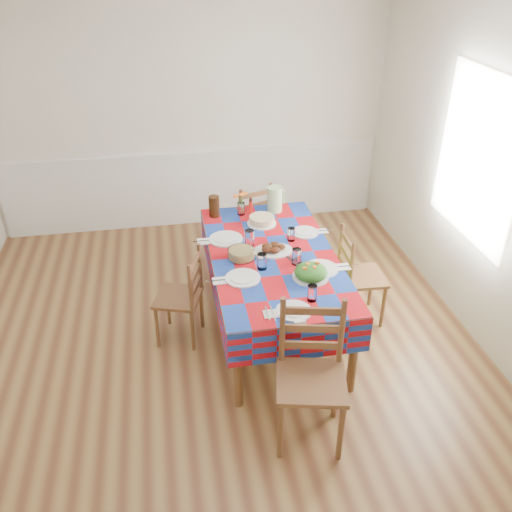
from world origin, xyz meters
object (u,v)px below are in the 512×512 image
at_px(green_pitcher, 275,199).
at_px(chair_near, 311,376).
at_px(dining_table, 273,263).
at_px(chair_right, 358,277).
at_px(chair_left, 183,297).
at_px(chair_far, 250,222).
at_px(meat_platter, 273,249).
at_px(tea_pitcher, 214,206).

relative_size(green_pitcher, chair_near, 0.24).
xyz_separation_m(dining_table, chair_right, (0.78, 0.00, -0.23)).
xyz_separation_m(dining_table, chair_left, (-0.79, -0.01, -0.25)).
distance_m(chair_near, chair_far, 2.47).
xyz_separation_m(meat_platter, chair_left, (-0.79, -0.06, -0.36)).
bearing_deg(chair_far, green_pitcher, 94.97).
bearing_deg(chair_left, chair_right, 108.97).
relative_size(dining_table, chair_far, 2.16).
xyz_separation_m(chair_far, chair_right, (0.77, -1.24, 0.00)).
bearing_deg(meat_platter, chair_left, -175.67).
bearing_deg(meat_platter, green_pitcher, 77.03).
bearing_deg(tea_pitcher, chair_far, 45.36).
bearing_deg(chair_near, chair_right, 70.26).
relative_size(meat_platter, green_pitcher, 1.39).
distance_m(dining_table, tea_pitcher, 0.93).
distance_m(tea_pitcher, chair_far, 0.73).
distance_m(dining_table, chair_left, 0.83).
bearing_deg(chair_left, dining_table, 109.36).
relative_size(green_pitcher, tea_pitcher, 1.23).
bearing_deg(chair_far, meat_platter, 72.23).
bearing_deg(meat_platter, chair_right, -3.36).
height_order(meat_platter, green_pitcher, green_pitcher).
distance_m(dining_table, chair_right, 0.82).
bearing_deg(chair_near, chair_left, 135.58).
height_order(meat_platter, chair_right, chair_right).
bearing_deg(chair_left, tea_pitcher, 173.70).
bearing_deg(chair_near, dining_table, 102.84).
distance_m(meat_platter, tea_pitcher, 0.87).
bearing_deg(chair_right, dining_table, 92.60).
bearing_deg(dining_table, meat_platter, 81.91).
relative_size(dining_table, green_pitcher, 7.84).
relative_size(tea_pitcher, chair_near, 0.19).
distance_m(meat_platter, chair_left, 0.87).
bearing_deg(chair_far, chair_right, 104.45).
relative_size(meat_platter, chair_far, 0.38).
bearing_deg(meat_platter, tea_pitcher, 118.31).
height_order(tea_pitcher, chair_near, chair_near).
distance_m(chair_near, chair_left, 1.46).
bearing_deg(green_pitcher, chair_near, -94.86).
xyz_separation_m(green_pitcher, chair_right, (0.60, -0.82, -0.44)).
bearing_deg(chair_right, green_pitcher, 38.60).
bearing_deg(chair_near, meat_platter, 102.52).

